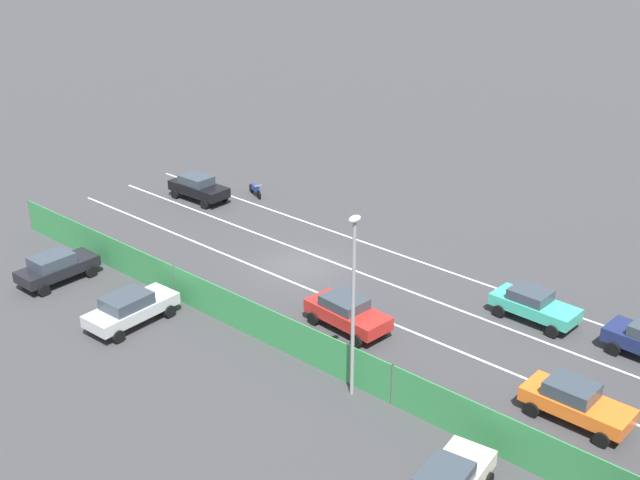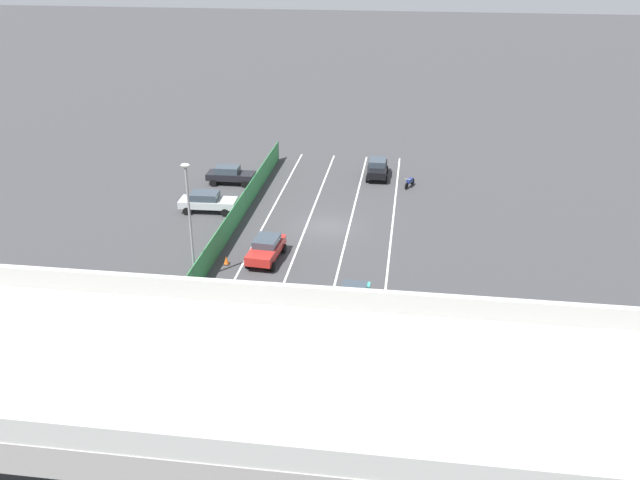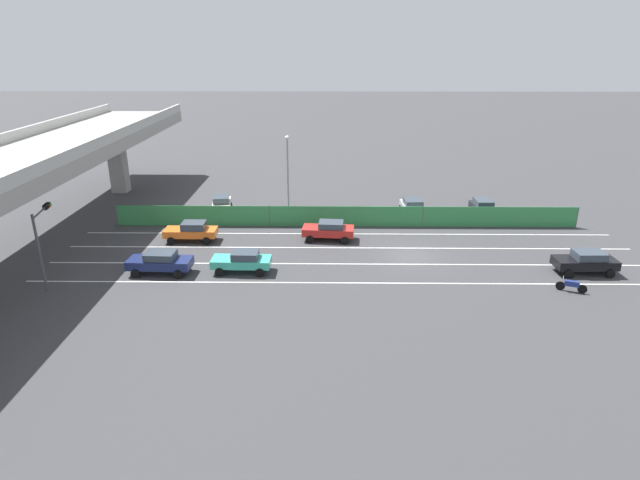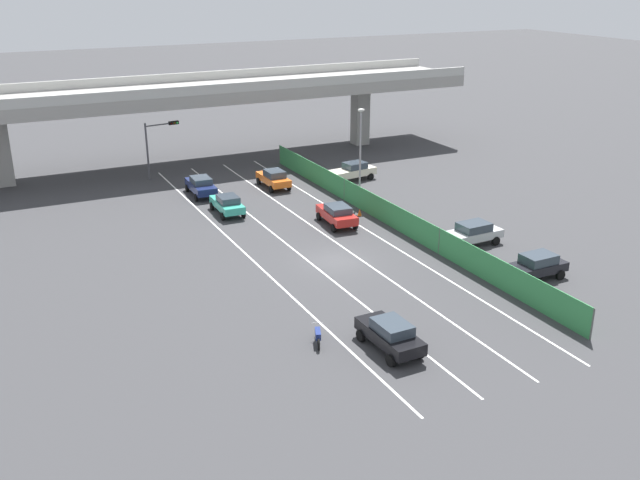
# 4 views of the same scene
# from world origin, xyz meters

# --- Properties ---
(ground_plane) EXTENTS (300.00, 300.00, 0.00)m
(ground_plane) POSITION_xyz_m (0.00, 0.00, 0.00)
(ground_plane) COLOR #38383A
(lane_line_left_edge) EXTENTS (0.14, 45.75, 0.01)m
(lane_line_left_edge) POSITION_xyz_m (-5.01, 4.87, 0.00)
(lane_line_left_edge) COLOR silver
(lane_line_left_edge) RESTS_ON ground
(lane_line_mid_left) EXTENTS (0.14, 45.75, 0.01)m
(lane_line_mid_left) POSITION_xyz_m (-1.67, 4.87, 0.00)
(lane_line_mid_left) COLOR silver
(lane_line_mid_left) RESTS_ON ground
(lane_line_mid_right) EXTENTS (0.14, 45.75, 0.01)m
(lane_line_mid_right) POSITION_xyz_m (1.67, 4.87, 0.00)
(lane_line_mid_right) COLOR silver
(lane_line_mid_right) RESTS_ON ground
(lane_line_right_edge) EXTENTS (0.14, 45.75, 0.01)m
(lane_line_right_edge) POSITION_xyz_m (5.01, 4.87, 0.00)
(lane_line_right_edge) COLOR silver
(lane_line_right_edge) RESTS_ON ground
(elevated_overpass) EXTENTS (58.33, 9.27, 8.51)m
(elevated_overpass) POSITION_xyz_m (0.00, 29.75, 6.89)
(elevated_overpass) COLOR gray
(elevated_overpass) RESTS_ON ground
(green_fence) EXTENTS (0.10, 41.85, 1.89)m
(green_fence) POSITION_xyz_m (7.07, 4.87, 0.95)
(green_fence) COLOR #338447
(green_fence) RESTS_ON ground
(car_sedan_red) EXTENTS (2.29, 4.43, 1.62)m
(car_sedan_red) POSITION_xyz_m (3.52, 6.45, 0.91)
(car_sedan_red) COLOR red
(car_sedan_red) RESTS_ON ground
(car_sedan_navy) EXTENTS (2.11, 4.59, 1.65)m
(car_sedan_navy) POSITION_xyz_m (-3.53, 18.64, 0.92)
(car_sedan_navy) COLOR navy
(car_sedan_navy) RESTS_ON ground
(car_taxi_teal) EXTENTS (2.01, 4.30, 1.58)m
(car_taxi_teal) POSITION_xyz_m (-3.18, 12.75, 0.88)
(car_taxi_teal) COLOR teal
(car_taxi_teal) RESTS_ON ground
(car_sedan_black) EXTENTS (2.03, 4.37, 1.68)m
(car_sedan_black) POSITION_xyz_m (-3.09, -12.09, 0.93)
(car_sedan_black) COLOR black
(car_sedan_black) RESTS_ON ground
(car_taxi_orange) EXTENTS (1.96, 4.34, 1.67)m
(car_taxi_orange) POSITION_xyz_m (3.10, 17.98, 0.91)
(car_taxi_orange) COLOR orange
(car_taxi_orange) RESTS_ON ground
(motorcycle) EXTENTS (0.92, 1.84, 0.93)m
(motorcycle) POSITION_xyz_m (-6.16, -9.81, 0.46)
(motorcycle) COLOR black
(motorcycle) RESTS_ON ground
(parked_sedan_dark) EXTENTS (4.31, 2.01, 1.65)m
(parked_sedan_dark) POSITION_xyz_m (10.04, -8.38, 0.92)
(parked_sedan_dark) COLOR black
(parked_sedan_dark) RESTS_ON ground
(parked_wagon_silver) EXTENTS (4.70, 2.21, 1.65)m
(parked_wagon_silver) POSITION_xyz_m (10.17, -1.67, 0.91)
(parked_wagon_silver) COLOR #B2B5B7
(parked_wagon_silver) RESTS_ON ground
(parked_sedan_cream) EXTENTS (4.86, 2.44, 1.71)m
(parked_sedan_cream) POSITION_xyz_m (10.65, 16.89, 0.93)
(parked_sedan_cream) COLOR beige
(parked_sedan_cream) RESTS_ON ground
(traffic_light) EXTENTS (3.41, 0.84, 5.38)m
(traffic_light) POSITION_xyz_m (-5.24, 25.76, 3.82)
(traffic_light) COLOR #47474C
(traffic_light) RESTS_ON ground
(street_lamp) EXTENTS (0.60, 0.36, 8.13)m
(street_lamp) POSITION_xyz_m (7.57, 10.11, 4.86)
(street_lamp) COLOR gray
(street_lamp) RESTS_ON ground
(traffic_cone) EXTENTS (0.47, 0.47, 0.60)m
(traffic_cone) POSITION_xyz_m (6.13, 7.51, 0.28)
(traffic_cone) COLOR orange
(traffic_cone) RESTS_ON ground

